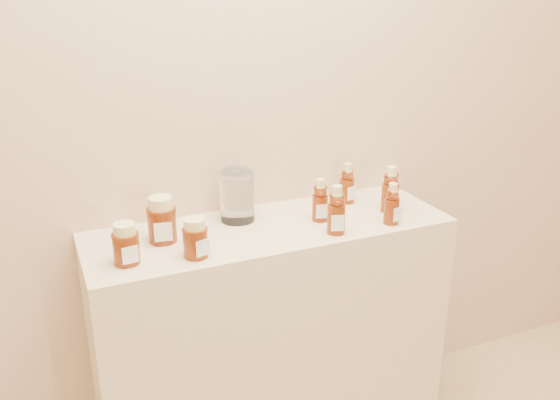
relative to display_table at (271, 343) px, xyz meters
name	(u,v)px	position (x,y,z in m)	size (l,w,h in m)	color
wall_back	(247,79)	(0.00, 0.20, 0.90)	(3.50, 0.02, 2.70)	tan
display_table	(271,343)	(0.00, 0.00, 0.00)	(1.20, 0.40, 0.90)	beige
bear_bottle_back_left	(320,197)	(0.17, -0.02, 0.53)	(0.06, 0.06, 0.16)	#581C06
bear_bottle_back_mid	(347,181)	(0.34, 0.10, 0.53)	(0.06, 0.06, 0.16)	#581C06
bear_bottle_back_right	(390,186)	(0.43, -0.04, 0.54)	(0.06, 0.06, 0.18)	#581C06
bear_bottle_front_left	(337,207)	(0.17, -0.13, 0.54)	(0.06, 0.06, 0.18)	#581C06
bear_bottle_front_right	(392,201)	(0.38, -0.13, 0.53)	(0.05, 0.05, 0.16)	#581C06
honey_jar_left	(126,244)	(-0.48, -0.08, 0.51)	(0.08, 0.08, 0.12)	#581C06
honey_jar_back	(162,219)	(-0.35, 0.03, 0.52)	(0.09, 0.09, 0.14)	#581C06
honey_jar_front	(195,238)	(-0.28, -0.12, 0.51)	(0.08, 0.08, 0.12)	#581C06
glass_canister	(237,194)	(-0.08, 0.10, 0.54)	(0.12, 0.12, 0.19)	white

